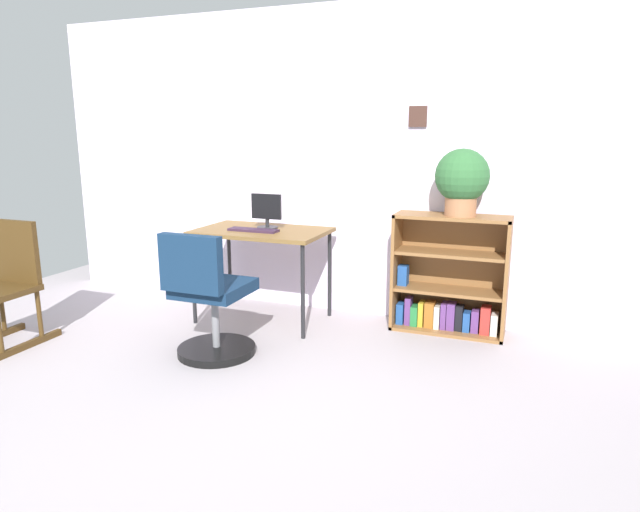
{
  "coord_description": "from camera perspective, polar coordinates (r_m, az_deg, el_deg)",
  "views": [
    {
      "loc": [
        1.53,
        -2.13,
        1.46
      ],
      "look_at": [
        0.12,
        1.49,
        0.6
      ],
      "focal_mm": 31.33,
      "sensor_mm": 36.0,
      "label": 1
    }
  ],
  "objects": [
    {
      "name": "ground_plane",
      "position": [
        3.0,
        -13.2,
        -16.97
      ],
      "size": [
        6.24,
        6.24,
        0.0
      ],
      "primitive_type": "plane",
      "color": "#A0979C"
    },
    {
      "name": "office_chair",
      "position": [
        3.71,
        -11.24,
        -4.87
      ],
      "size": [
        0.52,
        0.55,
        0.86
      ],
      "color": "black",
      "rests_on": "ground_plane"
    },
    {
      "name": "potted_plant_on_shelf",
      "position": [
        4.07,
        14.3,
        7.62
      ],
      "size": [
        0.38,
        0.38,
        0.47
      ],
      "color": "#9E6642",
      "rests_on": "bookshelf_low"
    },
    {
      "name": "rocking_chair",
      "position": [
        4.44,
        -29.42,
        -2.4
      ],
      "size": [
        0.42,
        0.64,
        0.86
      ],
      "color": "#432E13",
      "rests_on": "ground_plane"
    },
    {
      "name": "desk",
      "position": [
        4.34,
        -5.96,
        1.95
      ],
      "size": [
        1.0,
        0.63,
        0.73
      ],
      "color": "brown",
      "rests_on": "ground_plane"
    },
    {
      "name": "bookshelf_low",
      "position": [
        4.26,
        13.04,
        -2.55
      ],
      "size": [
        0.82,
        0.3,
        0.88
      ],
      "color": "brown",
      "rests_on": "ground_plane"
    },
    {
      "name": "wall_back",
      "position": [
        4.55,
        1.59,
        9.39
      ],
      "size": [
        5.2,
        0.12,
        2.42
      ],
      "color": "silver",
      "rests_on": "ground_plane"
    },
    {
      "name": "monitor",
      "position": [
        4.35,
        -5.47,
        4.54
      ],
      "size": [
        0.25,
        0.17,
        0.27
      ],
      "color": "#262628",
      "rests_on": "desk"
    },
    {
      "name": "keyboard",
      "position": [
        4.26,
        -6.83,
        2.65
      ],
      "size": [
        0.39,
        0.11,
        0.02
      ],
      "primitive_type": "cube",
      "color": "#331F33",
      "rests_on": "desk"
    }
  ]
}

